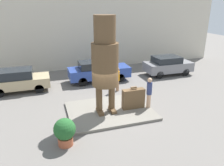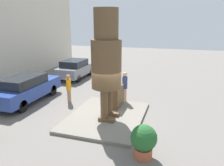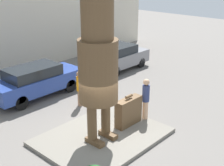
# 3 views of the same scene
# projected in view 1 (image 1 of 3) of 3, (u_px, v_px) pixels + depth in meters

# --- Properties ---
(ground_plane) EXTENTS (60.00, 60.00, 0.00)m
(ground_plane) POSITION_uv_depth(u_px,v_px,m) (110.00, 112.00, 12.40)
(ground_plane) COLOR slate
(pedestal) EXTENTS (4.68, 3.60, 0.14)m
(pedestal) POSITION_uv_depth(u_px,v_px,m) (110.00, 111.00, 12.37)
(pedestal) COLOR slate
(pedestal) RESTS_ON ground_plane
(building_backdrop) EXTENTS (28.00, 0.60, 7.69)m
(building_backdrop) POSITION_uv_depth(u_px,v_px,m) (78.00, 26.00, 19.60)
(building_backdrop) COLOR beige
(building_backdrop) RESTS_ON ground_plane
(statue_figure) EXTENTS (1.39, 1.39, 5.15)m
(statue_figure) POSITION_uv_depth(u_px,v_px,m) (105.00, 58.00, 11.13)
(statue_figure) COLOR brown
(statue_figure) RESTS_ON pedestal
(giant_suitcase) EXTENTS (1.28, 0.39, 1.30)m
(giant_suitcase) POSITION_uv_depth(u_px,v_px,m) (133.00, 99.00, 12.38)
(giant_suitcase) COLOR brown
(giant_suitcase) RESTS_ON pedestal
(tourist) EXTENTS (0.30, 0.30, 1.78)m
(tourist) POSITION_uv_depth(u_px,v_px,m) (149.00, 91.00, 12.32)
(tourist) COLOR tan
(tourist) RESTS_ON pedestal
(parked_car_tan) EXTENTS (4.00, 1.73, 1.58)m
(parked_car_tan) POSITION_uv_depth(u_px,v_px,m) (19.00, 80.00, 15.07)
(parked_car_tan) COLOR tan
(parked_car_tan) RESTS_ON ground_plane
(parked_car_blue) EXTENTS (4.74, 1.71, 1.63)m
(parked_car_blue) POSITION_uv_depth(u_px,v_px,m) (99.00, 71.00, 17.03)
(parked_car_blue) COLOR #284293
(parked_car_blue) RESTS_ON ground_plane
(parked_car_grey) EXTENTS (4.00, 1.81, 1.59)m
(parked_car_grey) POSITION_uv_depth(u_px,v_px,m) (168.00, 65.00, 18.67)
(parked_car_grey) COLOR gray
(parked_car_grey) RESTS_ON ground_plane
(planter_pot) EXTENTS (0.95, 0.95, 1.26)m
(planter_pot) POSITION_uv_depth(u_px,v_px,m) (65.00, 131.00, 9.28)
(planter_pot) COLOR #AD5638
(planter_pot) RESTS_ON ground_plane
(worker_hivis) EXTENTS (0.29, 0.29, 1.71)m
(worker_hivis) POSITION_uv_depth(u_px,v_px,m) (117.00, 78.00, 15.06)
(worker_hivis) COLOR #A87A56
(worker_hivis) RESTS_ON ground_plane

